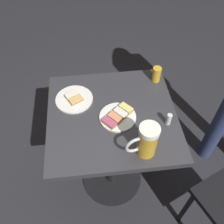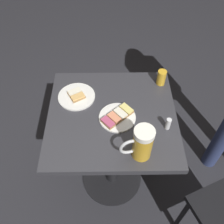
{
  "view_description": "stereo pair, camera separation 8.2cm",
  "coord_description": "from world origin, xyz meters",
  "px_view_note": "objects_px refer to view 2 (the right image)",
  "views": [
    {
      "loc": [
        0.09,
        0.81,
        1.8
      ],
      "look_at": [
        0.0,
        0.0,
        0.79
      ],
      "focal_mm": 40.02,
      "sensor_mm": 36.0,
      "label": 1
    },
    {
      "loc": [
        0.01,
        0.82,
        1.8
      ],
      "look_at": [
        0.0,
        0.0,
        0.79
      ],
      "focal_mm": 40.02,
      "sensor_mm": 36.0,
      "label": 2
    }
  ],
  "objects_px": {
    "plate_near": "(117,117)",
    "beer_glass_small": "(161,77)",
    "beer_mug": "(142,143)",
    "salt_shaker": "(168,124)",
    "plate_far": "(77,96)"
  },
  "relations": [
    {
      "from": "plate_near",
      "to": "beer_glass_small",
      "type": "bearing_deg",
      "value": -135.36
    },
    {
      "from": "salt_shaker",
      "to": "plate_far",
      "type": "bearing_deg",
      "value": -24.62
    },
    {
      "from": "plate_near",
      "to": "beer_mug",
      "type": "height_order",
      "value": "beer_mug"
    },
    {
      "from": "plate_far",
      "to": "beer_mug",
      "type": "xyz_separation_m",
      "value": [
        -0.32,
        0.36,
        0.08
      ]
    },
    {
      "from": "plate_far",
      "to": "beer_glass_small",
      "type": "height_order",
      "value": "beer_glass_small"
    },
    {
      "from": "beer_mug",
      "to": "salt_shaker",
      "type": "height_order",
      "value": "beer_mug"
    },
    {
      "from": "beer_mug",
      "to": "beer_glass_small",
      "type": "bearing_deg",
      "value": -108.73
    },
    {
      "from": "beer_glass_small",
      "to": "salt_shaker",
      "type": "relative_size",
      "value": 1.33
    },
    {
      "from": "plate_far",
      "to": "beer_glass_small",
      "type": "relative_size",
      "value": 2.27
    },
    {
      "from": "beer_mug",
      "to": "plate_near",
      "type": "bearing_deg",
      "value": -64.91
    },
    {
      "from": "plate_near",
      "to": "beer_glass_small",
      "type": "height_order",
      "value": "beer_glass_small"
    },
    {
      "from": "plate_near",
      "to": "plate_far",
      "type": "bearing_deg",
      "value": -34.13
    },
    {
      "from": "plate_near",
      "to": "salt_shaker",
      "type": "relative_size",
      "value": 2.82
    },
    {
      "from": "beer_mug",
      "to": "beer_glass_small",
      "type": "height_order",
      "value": "beer_mug"
    },
    {
      "from": "beer_glass_small",
      "to": "salt_shaker",
      "type": "height_order",
      "value": "beer_glass_small"
    }
  ]
}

